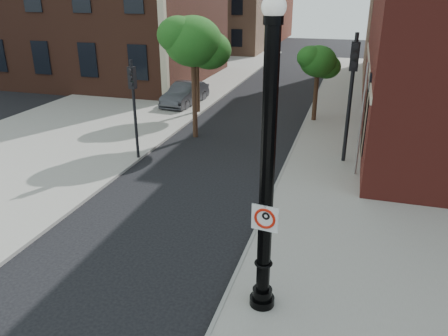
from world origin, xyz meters
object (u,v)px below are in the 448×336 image
(parked_car, at_px, (185,94))
(traffic_signal_right, at_px, (352,78))
(lamppost, at_px, (267,185))
(traffic_signal_left, at_px, (133,94))
(no_parking_sign, at_px, (265,218))

(parked_car, height_order, traffic_signal_right, traffic_signal_right)
(parked_car, relative_size, traffic_signal_right, 0.82)
(lamppost, bearing_deg, traffic_signal_left, 132.44)
(parked_car, distance_m, traffic_signal_right, 12.71)
(lamppost, relative_size, parked_car, 1.56)
(traffic_signal_left, relative_size, traffic_signal_right, 0.80)
(no_parking_sign, bearing_deg, traffic_signal_right, 89.27)
(no_parking_sign, relative_size, parked_car, 0.13)
(no_parking_sign, xyz_separation_m, parked_car, (-8.59, 17.34, -1.72))
(traffic_signal_right, bearing_deg, parked_car, 143.07)
(no_parking_sign, distance_m, traffic_signal_right, 10.12)
(lamppost, height_order, traffic_signal_left, lamppost)
(parked_car, bearing_deg, lamppost, -59.19)
(parked_car, bearing_deg, traffic_signal_left, -76.46)
(lamppost, relative_size, traffic_signal_right, 1.27)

